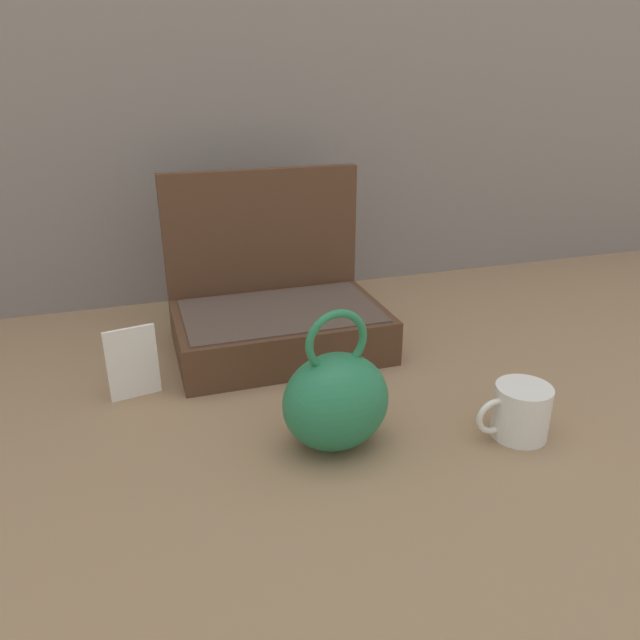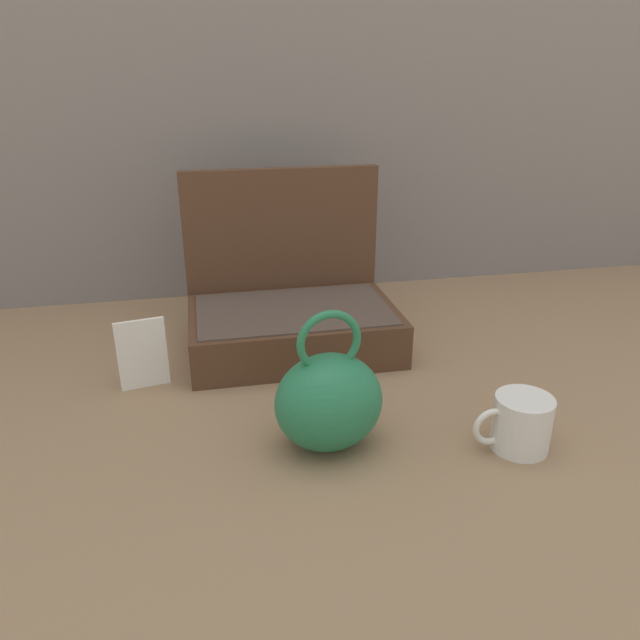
{
  "view_description": "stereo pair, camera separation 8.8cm",
  "coord_description": "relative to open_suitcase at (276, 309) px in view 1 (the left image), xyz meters",
  "views": [
    {
      "loc": [
        -0.25,
        -0.79,
        0.5
      ],
      "look_at": [
        -0.0,
        -0.02,
        0.16
      ],
      "focal_mm": 33.44,
      "sensor_mm": 36.0,
      "label": 1
    },
    {
      "loc": [
        -0.17,
        -0.82,
        0.5
      ],
      "look_at": [
        -0.0,
        -0.02,
        0.16
      ],
      "focal_mm": 33.44,
      "sensor_mm": 36.0,
      "label": 2
    }
  ],
  "objects": [
    {
      "name": "info_card_left",
      "position": [
        -0.27,
        -0.12,
        -0.01
      ],
      "size": [
        0.08,
        0.02,
        0.12
      ],
      "primitive_type": "cube",
      "rotation": [
        0.0,
        0.0,
        0.18
      ],
      "color": "white",
      "rests_on": "ground_plane"
    },
    {
      "name": "ground_plane",
      "position": [
        0.01,
        -0.24,
        -0.08
      ],
      "size": [
        6.0,
        6.0,
        0.0
      ],
      "primitive_type": "plane",
      "color": "#8C6D4C"
    },
    {
      "name": "open_suitcase",
      "position": [
        0.0,
        0.0,
        0.0
      ],
      "size": [
        0.39,
        0.27,
        0.32
      ],
      "color": "#4C301E",
      "rests_on": "ground_plane"
    },
    {
      "name": "coffee_mug",
      "position": [
        0.26,
        -0.42,
        -0.04
      ],
      "size": [
        0.11,
        0.08,
        0.08
      ],
      "color": "silver",
      "rests_on": "ground_plane"
    },
    {
      "name": "teal_pouch_handbag",
      "position": [
        -0.0,
        -0.36,
        -0.0
      ],
      "size": [
        0.17,
        0.14,
        0.21
      ],
      "color": "#237247",
      "rests_on": "ground_plane"
    }
  ]
}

